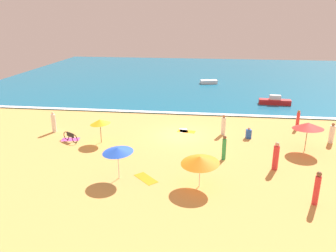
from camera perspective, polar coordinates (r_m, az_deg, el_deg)
The scene contains 22 objects.
ground_plane at distance 28.05m, azimuth 2.20°, elevation -1.61°, with size 60.00×60.00×0.00m, color #E0A856.
ocean_water at distance 55.09m, azimuth 4.88°, elevation 8.63°, with size 60.00×44.00×0.10m, color #146B93.
wave_breaker_foam at distance 33.97m, azimuth 3.17°, elevation 2.26°, with size 57.00×0.70×0.01m, color white.
beach_umbrella_0 at distance 26.44m, azimuth -11.71°, elevation 0.73°, with size 1.69×1.67×2.01m.
beach_umbrella_1 at distance 19.36m, azimuth 5.58°, elevation -5.87°, with size 3.23×3.24×2.05m.
beach_umbrella_2 at distance 20.38m, azimuth -8.73°, elevation -4.13°, with size 2.72×2.71×2.15m.
beach_umbrella_3 at distance 26.38m, azimuth 23.12°, elevation 0.06°, with size 3.15×3.16×2.30m.
parked_bicycle at distance 27.78m, azimuth -16.57°, elevation -1.79°, with size 1.59×0.99×0.76m.
beachgoer_0 at distance 29.23m, azimuth 26.53°, elevation -1.19°, with size 0.46×0.46×1.68m.
beachgoer_1 at distance 31.62m, azimuth 21.59°, elevation 1.02°, with size 0.32×0.32×1.72m.
beachgoer_2 at distance 30.23m, azimuth -19.21°, elevation 0.54°, with size 0.47×0.47×1.82m.
beachgoer_3 at distance 22.85m, azimuth 18.19°, elevation -5.07°, with size 0.51×0.51×1.93m.
beachgoer_4 at distance 19.61m, azimuth 24.41°, elevation -9.83°, with size 0.41×0.41×1.96m.
beachgoer_5 at distance 23.48m, azimuth 9.70°, elevation -3.77°, with size 0.36×0.36×1.81m.
beachgoer_6 at distance 28.06m, azimuth 13.81°, elevation -1.27°, with size 0.46×0.46×0.95m.
beachgoer_7 at distance 28.34m, azimuth 9.59°, elevation 0.11°, with size 0.41×0.41×1.75m.
beach_towel_0 at distance 28.96m, azimuth 3.22°, elevation -0.94°, with size 1.64×0.91×0.01m.
beach_towel_1 at distance 20.96m, azimuth -3.86°, elevation -9.08°, with size 1.74×1.75×0.01m.
beach_towel_2 at distance 29.19m, azimuth 2.71°, elevation -0.77°, with size 0.90×1.24×0.01m.
beach_towel_3 at distance 28.26m, azimuth -16.54°, elevation -2.25°, with size 1.56×1.06×0.01m.
small_boat_0 at distance 48.90m, azimuth 7.09°, elevation 7.61°, with size 2.59×1.61×0.52m.
small_boat_1 at distance 39.08m, azimuth 18.03°, elevation 4.12°, with size 3.50×1.10×1.07m.
Camera 1 is at (2.27, -26.17, 9.83)m, focal length 35.15 mm.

